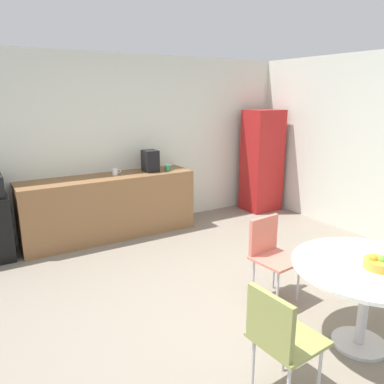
# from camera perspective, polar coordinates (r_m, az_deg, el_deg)

# --- Properties ---
(ground_plane) EXTENTS (6.00, 6.00, 0.00)m
(ground_plane) POSITION_cam_1_polar(r_m,az_deg,el_deg) (3.68, 6.02, -18.89)
(ground_plane) COLOR gray
(wall_back) EXTENTS (6.00, 0.10, 2.60)m
(wall_back) POSITION_cam_1_polar(r_m,az_deg,el_deg) (5.79, -11.86, 7.11)
(wall_back) COLOR silver
(wall_back) RESTS_ON ground_plane
(counter_block) EXTENTS (2.47, 0.60, 0.90)m
(counter_block) POSITION_cam_1_polar(r_m,az_deg,el_deg) (5.57, -12.33, -2.17)
(counter_block) COLOR brown
(counter_block) RESTS_ON ground_plane
(locker_cabinet) EXTENTS (0.60, 0.50, 1.77)m
(locker_cabinet) POSITION_cam_1_polar(r_m,az_deg,el_deg) (6.76, 10.56, 4.67)
(locker_cabinet) COLOR #B21E1E
(locker_cabinet) RESTS_ON ground_plane
(round_table) EXTENTS (1.19, 1.19, 0.73)m
(round_table) POSITION_cam_1_polar(r_m,az_deg,el_deg) (3.37, 25.06, -11.85)
(round_table) COLOR silver
(round_table) RESTS_ON ground_plane
(chair_coral) EXTENTS (0.46, 0.46, 0.83)m
(chair_coral) POSITION_cam_1_polar(r_m,az_deg,el_deg) (3.91, 11.73, -8.38)
(chair_coral) COLOR silver
(chair_coral) RESTS_ON ground_plane
(chair_olive) EXTENTS (0.45, 0.45, 0.83)m
(chair_olive) POSITION_cam_1_polar(r_m,az_deg,el_deg) (2.68, 13.01, -20.11)
(chair_olive) COLOR silver
(chair_olive) RESTS_ON ground_plane
(fruit_bowl) EXTENTS (0.24, 0.24, 0.11)m
(fruit_bowl) POSITION_cam_1_polar(r_m,az_deg,el_deg) (3.27, 26.54, -9.68)
(fruit_bowl) COLOR gold
(fruit_bowl) RESTS_ON round_table
(mug_white) EXTENTS (0.13, 0.08, 0.09)m
(mug_white) POSITION_cam_1_polar(r_m,az_deg,el_deg) (5.71, -3.73, 3.70)
(mug_white) COLOR #338C59
(mug_white) RESTS_ON counter_block
(mug_green) EXTENTS (0.13, 0.08, 0.09)m
(mug_green) POSITION_cam_1_polar(r_m,az_deg,el_deg) (5.52, -11.57, 3.05)
(mug_green) COLOR white
(mug_green) RESTS_ON counter_block
(coffee_maker) EXTENTS (0.20, 0.24, 0.32)m
(coffee_maker) POSITION_cam_1_polar(r_m,az_deg,el_deg) (5.67, -6.34, 4.72)
(coffee_maker) COLOR black
(coffee_maker) RESTS_ON counter_block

